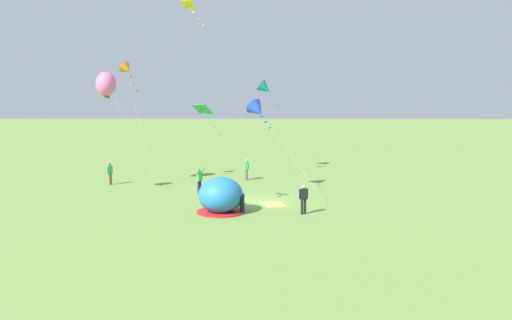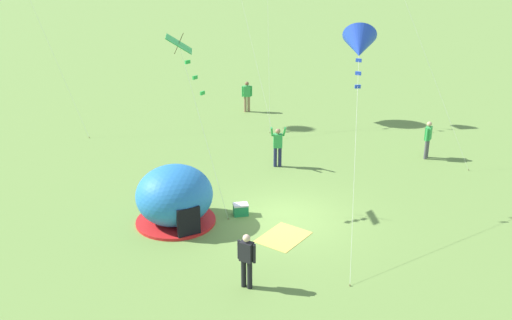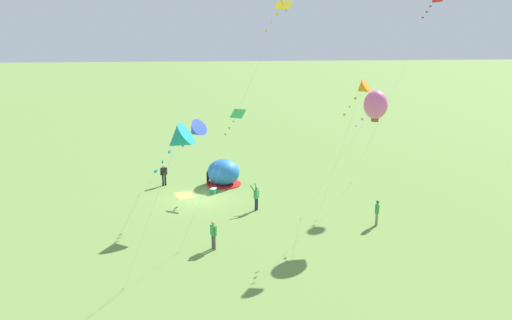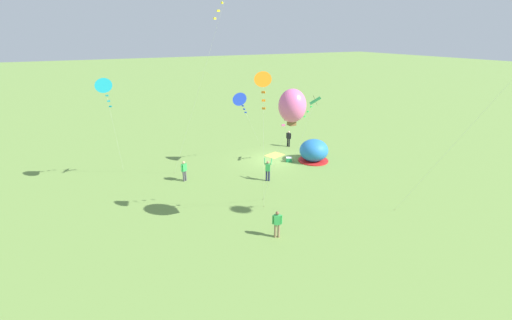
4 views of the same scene
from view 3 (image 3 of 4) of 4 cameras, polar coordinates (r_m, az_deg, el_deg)
ground_plane at (r=37.58m, az=-6.62°, el=-4.43°), size 300.00×300.00×0.00m
popup_tent at (r=40.44m, az=-3.75°, el=-1.46°), size 2.81×2.81×2.10m
picnic_blanket at (r=38.46m, az=-8.16°, el=-4.02°), size 2.04×1.79×0.01m
cooler_box at (r=38.58m, az=-4.89°, el=-3.52°), size 0.63×0.55×0.44m
person_near_tent at (r=40.84m, az=-10.49°, el=-1.57°), size 0.38×0.54×1.72m
person_center_field at (r=29.02m, az=-4.89°, el=-8.38°), size 0.54×0.38×1.72m
person_watching_sky at (r=34.79m, az=0.03°, el=-4.21°), size 0.72×0.67×1.89m
person_with_toddler at (r=33.11m, az=13.67°, el=-5.74°), size 0.54×0.38×1.72m
kite_blue at (r=32.96m, az=-6.99°, el=3.33°), size 5.23×5.50×6.64m
kite_pink at (r=32.17m, az=13.51°, el=6.15°), size 1.49×5.19×8.63m
kite_orange at (r=30.59m, az=12.00°, el=7.98°), size 2.00×2.89×9.45m
kite_teal at (r=22.36m, az=-8.94°, el=2.26°), size 1.48×3.88×8.38m
kite_yellow at (r=29.19m, az=2.62°, el=16.37°), size 3.26×6.81×14.00m
kite_green at (r=38.31m, az=-2.24°, el=5.01°), size 1.25×2.73×6.40m
kite_red at (r=44.59m, az=19.76°, el=16.84°), size 3.28×7.69×15.16m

